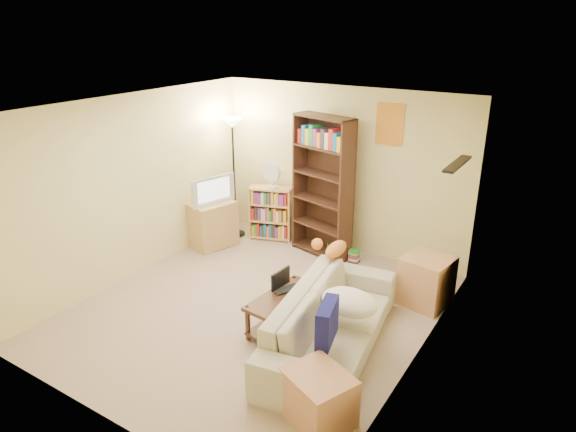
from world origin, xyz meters
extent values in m
plane|color=tan|center=(0.00, 0.00, 0.00)|extent=(4.50, 4.50, 0.00)
cube|color=beige|center=(0.00, 2.25, 1.25)|extent=(4.00, 0.04, 2.50)
cube|color=beige|center=(0.00, -2.25, 1.25)|extent=(4.00, 0.04, 2.50)
cube|color=beige|center=(-2.00, 0.00, 1.25)|extent=(0.04, 4.50, 2.50)
cube|color=beige|center=(2.00, 0.00, 1.25)|extent=(0.04, 4.50, 2.50)
cube|color=white|center=(0.00, 0.00, 2.50)|extent=(4.00, 4.50, 0.04)
cube|color=red|center=(0.72, 2.24, 2.02)|extent=(0.40, 0.02, 0.58)
cube|color=black|center=(1.92, 1.30, 1.85)|extent=(0.12, 0.80, 0.03)
imported|color=beige|center=(1.16, -0.22, 0.34)|extent=(2.61, 1.64, 0.68)
cube|color=navy|center=(1.35, -0.70, 0.65)|extent=(0.24, 0.47, 0.40)
ellipsoid|color=white|center=(1.32, -0.14, 0.58)|extent=(0.63, 0.45, 0.27)
ellipsoid|color=orange|center=(0.77, 0.62, 0.77)|extent=(0.45, 0.26, 0.17)
sphere|color=orange|center=(0.52, 0.58, 0.79)|extent=(0.15, 0.15, 0.15)
cube|color=#482E1B|center=(0.57, -0.18, 0.41)|extent=(0.63, 1.02, 0.04)
cube|color=#482E1B|center=(0.57, -0.18, 0.09)|extent=(0.59, 0.97, 0.03)
cube|color=#482E1B|center=(0.31, -0.59, 0.22)|extent=(0.04, 0.04, 0.43)
cube|color=#482E1B|center=(0.76, -0.63, 0.22)|extent=(0.04, 0.04, 0.43)
cube|color=#482E1B|center=(0.38, 0.27, 0.22)|extent=(0.04, 0.04, 0.43)
cube|color=#482E1B|center=(0.84, 0.22, 0.22)|extent=(0.04, 0.04, 0.43)
imported|color=black|center=(0.53, -0.06, 0.45)|extent=(0.53, 0.50, 0.03)
cube|color=white|center=(0.39, -0.05, 0.56)|extent=(0.04, 0.32, 0.22)
imported|color=white|center=(0.72, -0.42, 0.48)|extent=(0.10, 0.10, 0.09)
cube|color=black|center=(0.71, 0.13, 0.44)|extent=(0.09, 0.18, 0.02)
cube|color=#DCB56B|center=(-1.70, 1.21, 0.36)|extent=(0.64, 0.78, 0.72)
imported|color=black|center=(-1.70, 1.21, 0.94)|extent=(0.80, 0.49, 0.43)
cube|color=#3A2016|center=(-0.11, 1.87, 1.06)|extent=(1.00, 0.54, 2.12)
cube|color=#DEBA6C|center=(-1.08, 1.93, 0.44)|extent=(0.73, 0.47, 0.88)
cylinder|color=white|center=(-1.03, 1.92, 0.90)|extent=(0.18, 0.18, 0.04)
cylinder|color=white|center=(-1.03, 1.92, 1.00)|extent=(0.02, 0.02, 0.18)
cylinder|color=white|center=(-1.03, 1.89, 1.16)|extent=(0.31, 0.06, 0.31)
cylinder|color=black|center=(-1.66, 1.75, 0.02)|extent=(0.29, 0.29, 0.03)
cylinder|color=black|center=(-1.66, 1.75, 0.92)|extent=(0.03, 0.03, 1.84)
cone|color=beige|center=(-1.66, 1.75, 1.88)|extent=(0.33, 0.33, 0.14)
cube|color=tan|center=(1.72, 1.26, 0.32)|extent=(0.64, 0.64, 0.63)
cube|color=tan|center=(1.56, -1.24, 0.24)|extent=(0.72, 0.67, 0.48)
cube|color=red|center=(0.00, 2.05, 0.07)|extent=(0.16, 0.12, 0.14)
cube|color=#1966B2|center=(0.23, 1.95, 0.08)|extent=(0.16, 0.12, 0.17)
cube|color=gold|center=(0.46, 1.85, 0.10)|extent=(0.16, 0.12, 0.20)
camera|label=1|loc=(3.29, -4.49, 3.39)|focal=32.00mm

